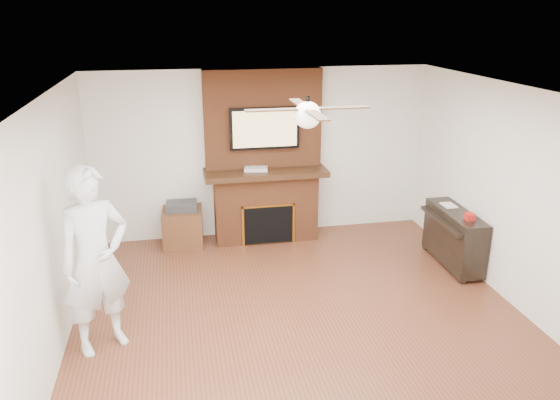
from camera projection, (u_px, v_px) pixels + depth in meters
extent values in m
cube|color=#552A19|center=(304.00, 332.00, 6.02)|extent=(5.36, 5.86, 0.18)
cube|color=white|center=(308.00, 87.00, 5.14)|extent=(5.36, 5.86, 0.18)
cube|color=silver|center=(261.00, 152.00, 8.21)|extent=(5.36, 0.18, 2.50)
cube|color=silver|center=(37.00, 238.00, 5.11)|extent=(0.18, 5.86, 2.50)
cube|color=silver|center=(533.00, 203.00, 6.05)|extent=(0.18, 5.86, 2.50)
cube|color=brown|center=(265.00, 206.00, 8.14)|extent=(1.50, 0.50, 1.00)
cube|color=black|center=(265.00, 172.00, 7.94)|extent=(1.78, 0.64, 0.08)
cube|color=brown|center=(263.00, 119.00, 7.85)|extent=(1.70, 0.20, 1.42)
cube|color=black|center=(268.00, 225.00, 7.97)|extent=(0.70, 0.06, 0.55)
cube|color=#BF8C2D|center=(268.00, 206.00, 7.87)|extent=(0.78, 0.02, 0.03)
cube|color=#BF8C2D|center=(243.00, 227.00, 7.89)|extent=(0.03, 0.02, 0.61)
cube|color=#BF8C2D|center=(294.00, 223.00, 8.03)|extent=(0.03, 0.02, 0.61)
cube|color=black|center=(265.00, 128.00, 7.76)|extent=(1.00, 0.07, 0.60)
cube|color=tan|center=(265.00, 129.00, 7.72)|extent=(0.92, 0.01, 0.52)
cylinder|color=black|center=(308.00, 104.00, 5.19)|extent=(0.04, 0.04, 0.14)
sphere|color=white|center=(308.00, 115.00, 5.23)|extent=(0.26, 0.26, 0.26)
cube|color=black|center=(341.00, 108.00, 5.27)|extent=(0.55, 0.11, 0.01)
cube|color=black|center=(300.00, 103.00, 5.51)|extent=(0.11, 0.55, 0.01)
cube|color=black|center=(274.00, 110.00, 5.15)|extent=(0.55, 0.11, 0.01)
cube|color=black|center=(317.00, 115.00, 4.90)|extent=(0.11, 0.55, 0.01)
imported|color=silver|center=(95.00, 261.00, 5.31)|extent=(0.85, 0.76, 1.93)
cube|color=#4E2B16|center=(183.00, 227.00, 7.97)|extent=(0.59, 0.59, 0.54)
cube|color=#2E2D30|center=(182.00, 206.00, 7.87)|extent=(0.45, 0.37, 0.11)
cube|color=black|center=(454.00, 237.00, 7.29)|extent=(0.37, 1.18, 0.72)
cube|color=black|center=(464.00, 260.00, 6.81)|extent=(0.05, 0.09, 0.63)
cube|color=black|center=(427.00, 229.00, 7.78)|extent=(0.05, 0.09, 0.63)
cube|color=black|center=(442.00, 221.00, 7.17)|extent=(0.15, 1.09, 0.05)
cube|color=silver|center=(449.00, 205.00, 7.38)|extent=(0.16, 0.23, 0.01)
cube|color=#AC1A15|center=(470.00, 217.00, 6.86)|extent=(0.11, 0.11, 0.09)
cube|color=silver|center=(256.00, 169.00, 7.87)|extent=(0.36, 0.25, 0.05)
cylinder|color=#388C3E|center=(263.00, 239.00, 8.10)|extent=(0.07, 0.07, 0.10)
cylinder|color=beige|center=(278.00, 236.00, 8.21)|extent=(0.07, 0.07, 0.11)
cylinder|color=#315093|center=(277.00, 238.00, 8.17)|extent=(0.06, 0.06, 0.08)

